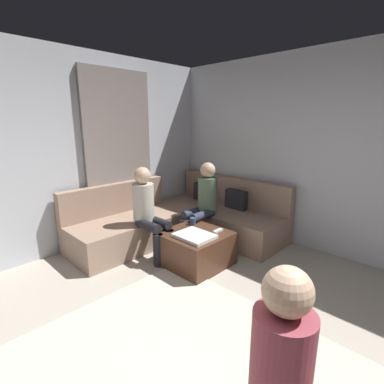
# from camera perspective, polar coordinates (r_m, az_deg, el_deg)

# --- Properties ---
(wall_back) EXTENTS (6.00, 0.12, 2.70)m
(wall_back) POSITION_cam_1_polar(r_m,az_deg,el_deg) (4.10, 30.69, 6.13)
(wall_back) COLOR silver
(wall_back) RESTS_ON ground_plane
(wall_left) EXTENTS (0.12, 6.00, 2.70)m
(wall_left) POSITION_cam_1_polar(r_m,az_deg,el_deg) (4.05, -31.02, 6.01)
(wall_left) COLOR silver
(wall_left) RESTS_ON ground_plane
(curtain_panel) EXTENTS (0.06, 1.10, 2.50)m
(curtain_panel) POSITION_cam_1_polar(r_m,az_deg,el_deg) (4.48, -14.28, 6.84)
(curtain_panel) COLOR gray
(curtain_panel) RESTS_ON ground_plane
(area_rug) EXTENTS (2.60, 2.20, 0.01)m
(area_rug) POSITION_cam_1_polar(r_m,az_deg,el_deg) (2.39, -1.21, -33.60)
(area_rug) COLOR beige
(area_rug) RESTS_ON ground_plane
(sectional_couch) EXTENTS (2.10, 2.55, 0.87)m
(sectional_couch) POSITION_cam_1_polar(r_m,az_deg,el_deg) (4.46, -1.94, -5.60)
(sectional_couch) COLOR #9E7F6B
(sectional_couch) RESTS_ON ground_plane
(ottoman) EXTENTS (0.76, 0.76, 0.42)m
(ottoman) POSITION_cam_1_polar(r_m,az_deg,el_deg) (3.68, 0.69, -11.12)
(ottoman) COLOR #4C2D1E
(ottoman) RESTS_ON ground_plane
(folded_blanket) EXTENTS (0.44, 0.36, 0.04)m
(folded_blanket) POSITION_cam_1_polar(r_m,az_deg,el_deg) (3.45, 0.52, -8.75)
(folded_blanket) COLOR white
(folded_blanket) RESTS_ON ottoman
(coffee_mug) EXTENTS (0.08, 0.08, 0.10)m
(coffee_mug) POSITION_cam_1_polar(r_m,az_deg,el_deg) (3.85, 0.17, -5.86)
(coffee_mug) COLOR #334C72
(coffee_mug) RESTS_ON ottoman
(game_remote) EXTENTS (0.05, 0.15, 0.02)m
(game_remote) POSITION_cam_1_polar(r_m,az_deg,el_deg) (3.64, 5.18, -7.69)
(game_remote) COLOR white
(game_remote) RESTS_ON ottoman
(person_on_couch_back) EXTENTS (0.30, 0.60, 1.20)m
(person_on_couch_back) POSITION_cam_1_polar(r_m,az_deg,el_deg) (4.13, 2.21, -1.70)
(person_on_couch_back) COLOR #2D3347
(person_on_couch_back) RESTS_ON ground_plane
(person_on_couch_side) EXTENTS (0.60, 0.30, 1.20)m
(person_on_couch_side) POSITION_cam_1_polar(r_m,az_deg,el_deg) (3.77, -8.75, -3.41)
(person_on_couch_side) COLOR black
(person_on_couch_side) RESTS_ON ground_plane
(person_on_armchair) EXTENTS (0.61, 0.40, 1.18)m
(person_on_armchair) POSITION_cam_1_polar(r_m,az_deg,el_deg) (1.59, 21.07, -32.05)
(person_on_armchair) COLOR brown
(person_on_armchair) RESTS_ON ground_plane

